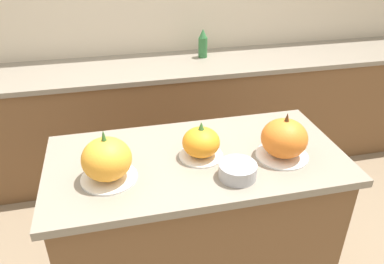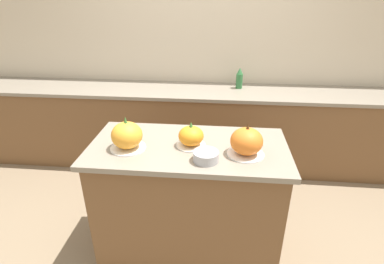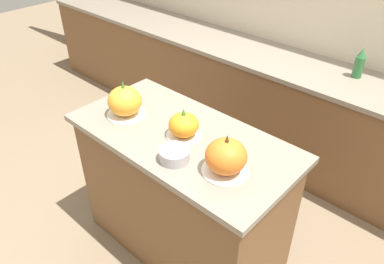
# 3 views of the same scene
# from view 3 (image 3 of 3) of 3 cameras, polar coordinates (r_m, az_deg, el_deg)

# --- Properties ---
(ground_plane) EXTENTS (12.00, 12.00, 0.00)m
(ground_plane) POSITION_cam_3_polar(r_m,az_deg,el_deg) (2.68, -1.29, -16.66)
(ground_plane) COLOR #847056
(wall_back) EXTENTS (8.00, 0.06, 2.50)m
(wall_back) POSITION_cam_3_polar(r_m,az_deg,el_deg) (3.19, 20.26, 17.36)
(wall_back) COLOR beige
(wall_back) RESTS_ON ground_plane
(kitchen_island) EXTENTS (1.30, 0.65, 0.92)m
(kitchen_island) POSITION_cam_3_polar(r_m,az_deg,el_deg) (2.34, -1.44, -9.58)
(kitchen_island) COLOR brown
(kitchen_island) RESTS_ON ground_plane
(back_counter) EXTENTS (6.00, 0.60, 0.88)m
(back_counter) POSITION_cam_3_polar(r_m,az_deg,el_deg) (3.23, 14.94, 2.64)
(back_counter) COLOR brown
(back_counter) RESTS_ON ground_plane
(pumpkin_cake_left) EXTENTS (0.23, 0.23, 0.22)m
(pumpkin_cake_left) POSITION_cam_3_polar(r_m,az_deg,el_deg) (2.20, -10.20, 4.55)
(pumpkin_cake_left) COLOR white
(pumpkin_cake_left) RESTS_ON kitchen_island
(pumpkin_cake_center) EXTENTS (0.19, 0.19, 0.17)m
(pumpkin_cake_center) POSITION_cam_3_polar(r_m,az_deg,el_deg) (2.00, -1.34, 0.94)
(pumpkin_cake_center) COLOR white
(pumpkin_cake_center) RESTS_ON kitchen_island
(pumpkin_cake_right) EXTENTS (0.23, 0.23, 0.21)m
(pumpkin_cake_right) POSITION_cam_3_polar(r_m,az_deg,el_deg) (1.76, 5.20, -3.81)
(pumpkin_cake_right) COLOR white
(pumpkin_cake_right) RESTS_ON kitchen_island
(bottle_tall) EXTENTS (0.07, 0.07, 0.22)m
(bottle_tall) POSITION_cam_3_polar(r_m,az_deg,el_deg) (2.95, 24.17, 9.52)
(bottle_tall) COLOR #2D6B38
(bottle_tall) RESTS_ON back_counter
(mixing_bowl) EXTENTS (0.15, 0.15, 0.06)m
(mixing_bowl) POSITION_cam_3_polar(r_m,az_deg,el_deg) (1.85, -2.69, -3.48)
(mixing_bowl) COLOR #ADADB2
(mixing_bowl) RESTS_ON kitchen_island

